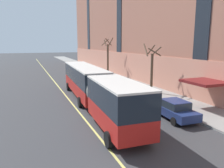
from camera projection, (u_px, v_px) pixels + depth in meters
ground_plane at (97, 114)px, 19.05m from camera, size 260.00×260.00×0.00m
sidewalk at (163, 96)px, 25.00m from camera, size 4.50×160.00×0.15m
city_bus at (93, 85)px, 20.89m from camera, size 3.62×20.41×3.56m
parked_car_silver_0 at (134, 91)px, 24.34m from camera, size 2.05×4.47×1.56m
parked_car_darkgray_2 at (86, 71)px, 42.49m from camera, size 2.04×4.59×1.56m
parked_car_red_4 at (96, 75)px, 36.95m from camera, size 2.10×4.76×1.56m
parked_car_red_5 at (76, 66)px, 50.40m from camera, size 2.11×4.53×1.56m
parked_car_navy_6 at (174, 109)px, 17.73m from camera, size 2.16×4.75×1.56m
parked_car_silver_7 at (109, 80)px, 31.30m from camera, size 1.98×4.55×1.56m
street_tree_mid_block at (152, 68)px, 26.11m from camera, size 2.00×2.04×5.88m
street_tree_far_uptown at (108, 57)px, 39.63m from camera, size 1.91×1.74×6.91m
lane_centerline at (74, 106)px, 21.28m from camera, size 0.16×140.00×0.01m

